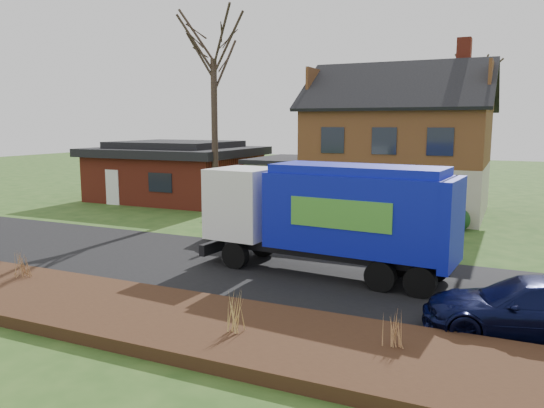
% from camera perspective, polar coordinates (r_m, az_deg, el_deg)
% --- Properties ---
extents(ground, '(120.00, 120.00, 0.00)m').
position_cam_1_polar(ground, '(17.89, -2.18, -7.04)').
color(ground, '#264818').
rests_on(ground, ground).
extents(road, '(80.00, 7.00, 0.02)m').
position_cam_1_polar(road, '(17.89, -2.18, -7.01)').
color(road, black).
rests_on(road, ground).
extents(mulch_verge, '(80.00, 3.50, 0.30)m').
position_cam_1_polar(mulch_verge, '(13.56, -12.54, -11.81)').
color(mulch_verge, black).
rests_on(mulch_verge, ground).
extents(main_house, '(12.95, 8.95, 9.26)m').
position_cam_1_polar(main_house, '(29.95, 12.58, 6.92)').
color(main_house, beige).
rests_on(main_house, ground).
extents(ranch_house, '(9.80, 8.20, 3.70)m').
position_cam_1_polar(ranch_house, '(34.71, -10.25, 3.55)').
color(ranch_house, maroon).
rests_on(ranch_house, ground).
extents(garbage_truck, '(8.49, 2.92, 3.57)m').
position_cam_1_polar(garbage_truck, '(16.98, 6.34, -0.82)').
color(garbage_truck, black).
rests_on(garbage_truck, ground).
extents(silver_sedan, '(5.12, 2.43, 1.62)m').
position_cam_1_polar(silver_sedan, '(21.99, -0.52, -1.89)').
color(silver_sedan, '#AEB1B6').
rests_on(silver_sedan, ground).
extents(navy_wagon, '(5.02, 2.78, 1.37)m').
position_cam_1_polar(navy_wagon, '(13.63, 26.05, -10.02)').
color(navy_wagon, black).
rests_on(navy_wagon, ground).
extents(tree_front_west, '(3.84, 3.84, 11.42)m').
position_cam_1_polar(tree_front_west, '(29.42, -6.35, 17.57)').
color(tree_front_west, '#3A2C23').
rests_on(tree_front_west, ground).
extents(tree_back, '(3.42, 3.42, 10.83)m').
position_cam_1_polar(tree_back, '(37.85, 21.03, 14.48)').
color(tree_back, '#3A2E23').
rests_on(tree_back, ground).
extents(grass_clump_west, '(0.36, 0.29, 0.94)m').
position_cam_1_polar(grass_clump_west, '(17.54, -25.40, -5.62)').
color(grass_clump_west, '#A07347').
rests_on(grass_clump_west, mulch_verge).
extents(grass_clump_mid, '(0.33, 0.27, 0.93)m').
position_cam_1_polar(grass_clump_mid, '(11.90, -4.00, -11.43)').
color(grass_clump_mid, tan).
rests_on(grass_clump_mid, mulch_verge).
extents(grass_clump_east, '(0.32, 0.26, 0.79)m').
position_cam_1_polar(grass_clump_east, '(11.45, 12.96, -12.83)').
color(grass_clump_east, '#B17E4E').
rests_on(grass_clump_east, mulch_verge).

